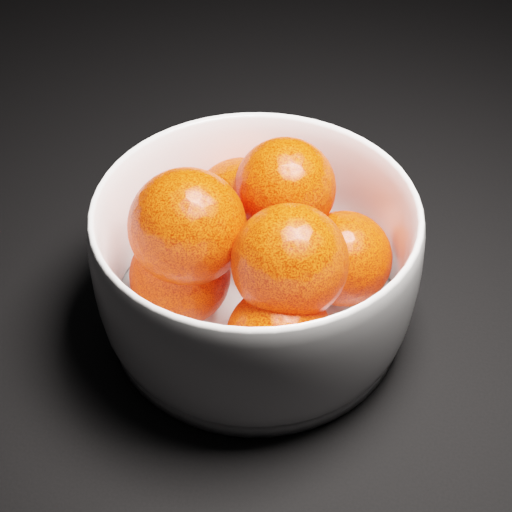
# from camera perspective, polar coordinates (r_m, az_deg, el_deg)

# --- Properties ---
(ground) EXTENTS (3.00, 3.00, 0.00)m
(ground) POSITION_cam_1_polar(r_m,az_deg,el_deg) (0.80, -3.92, 10.32)
(ground) COLOR black
(ground) RESTS_ON ground
(bowl) EXTENTS (0.25, 0.25, 0.12)m
(bowl) POSITION_cam_1_polar(r_m,az_deg,el_deg) (0.55, -0.00, -0.46)
(bowl) COLOR white
(bowl) RESTS_ON ground
(orange_pile) EXTENTS (0.19, 0.21, 0.13)m
(orange_pile) POSITION_cam_1_polar(r_m,az_deg,el_deg) (0.54, -0.20, 0.87)
(orange_pile) COLOR #FB2B05
(orange_pile) RESTS_ON bowl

